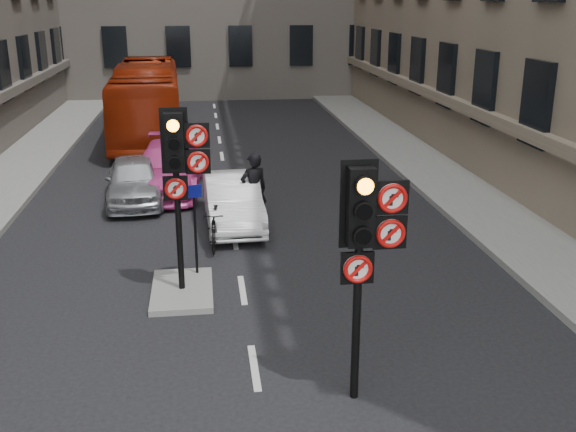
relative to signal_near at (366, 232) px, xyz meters
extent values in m
cube|color=gray|center=(5.71, 11.01, -2.50)|extent=(3.00, 50.00, 0.16)
cube|color=gray|center=(-2.69, 4.01, -2.52)|extent=(1.20, 2.00, 0.12)
cylinder|color=black|center=(-0.09, 0.01, -1.38)|extent=(0.12, 0.12, 2.40)
cube|color=black|center=(-0.09, 0.01, 0.37)|extent=(0.36, 0.28, 1.10)
cube|color=black|center=(-0.09, 0.14, 0.37)|extent=(0.52, 0.03, 1.25)
cylinder|color=orange|center=(-0.09, -0.24, 0.72)|extent=(0.22, 0.01, 0.22)
cylinder|color=black|center=(-0.09, -0.24, 0.37)|extent=(0.22, 0.01, 0.22)
cylinder|color=black|center=(-0.09, -0.24, 0.02)|extent=(0.22, 0.01, 0.22)
cube|color=black|center=(0.33, -0.01, 0.49)|extent=(0.47, 0.05, 0.47)
cylinder|color=white|center=(0.33, -0.05, 0.49)|extent=(0.41, 0.02, 0.41)
torus|color=#BF0C0A|center=(0.33, -0.07, 0.49)|extent=(0.41, 0.06, 0.41)
cube|color=#BF0C0A|center=(0.33, -0.07, 0.49)|extent=(0.25, 0.01, 0.25)
cube|color=black|center=(0.33, -0.01, -0.01)|extent=(0.47, 0.05, 0.47)
cylinder|color=white|center=(0.33, -0.05, -0.01)|extent=(0.41, 0.02, 0.41)
torus|color=#BF0C0A|center=(0.33, -0.07, -0.01)|extent=(0.41, 0.06, 0.41)
cube|color=#BF0C0A|center=(0.33, -0.07, -0.01)|extent=(0.25, 0.01, 0.25)
cube|color=black|center=(-0.11, -0.01, -0.51)|extent=(0.47, 0.05, 0.47)
cylinder|color=white|center=(-0.11, -0.05, -0.51)|extent=(0.41, 0.02, 0.41)
torus|color=#BF0C0A|center=(-0.11, -0.07, -0.51)|extent=(0.41, 0.06, 0.41)
cube|color=#BF0C0A|center=(-0.11, -0.07, -0.51)|extent=(0.25, 0.01, 0.25)
cylinder|color=black|center=(-2.69, 4.01, -1.26)|extent=(0.12, 0.12, 2.40)
cube|color=black|center=(-2.69, 4.01, 0.49)|extent=(0.36, 0.28, 1.10)
cube|color=black|center=(-2.69, 4.14, 0.49)|extent=(0.52, 0.03, 1.25)
cylinder|color=orange|center=(-2.69, 3.76, 0.84)|extent=(0.22, 0.02, 0.22)
cylinder|color=black|center=(-2.69, 3.76, 0.49)|extent=(0.22, 0.02, 0.22)
cylinder|color=black|center=(-2.69, 3.76, 0.14)|extent=(0.22, 0.02, 0.22)
cube|color=black|center=(-2.27, 3.99, 0.61)|extent=(0.47, 0.05, 0.47)
cylinder|color=white|center=(-2.27, 3.95, 0.61)|extent=(0.41, 0.02, 0.41)
torus|color=#BF0C0A|center=(-2.27, 3.93, 0.61)|extent=(0.41, 0.06, 0.41)
cube|color=#BF0C0A|center=(-2.27, 3.93, 0.61)|extent=(0.25, 0.02, 0.25)
cube|color=black|center=(-2.27, 3.99, 0.11)|extent=(0.47, 0.05, 0.47)
cylinder|color=white|center=(-2.27, 3.95, 0.11)|extent=(0.41, 0.02, 0.41)
torus|color=#BF0C0A|center=(-2.27, 3.93, 0.11)|extent=(0.41, 0.06, 0.41)
cube|color=#BF0C0A|center=(-2.27, 3.93, 0.11)|extent=(0.25, 0.02, 0.25)
cube|color=black|center=(-2.71, 3.99, -0.39)|extent=(0.47, 0.05, 0.47)
cylinder|color=white|center=(-2.71, 3.95, -0.39)|extent=(0.41, 0.02, 0.41)
torus|color=#BF0C0A|center=(-2.71, 3.93, -0.39)|extent=(0.41, 0.06, 0.41)
cube|color=#BF0C0A|center=(-2.71, 3.93, -0.39)|extent=(0.25, 0.02, 0.25)
imported|color=#A6A9AE|center=(-4.16, 10.53, -1.93)|extent=(1.83, 3.93, 1.30)
imported|color=white|center=(-1.46, 8.15, -1.94)|extent=(1.51, 3.94, 1.28)
imported|color=#D03D8D|center=(-3.24, 11.66, -1.88)|extent=(2.27, 4.98, 1.41)
imported|color=#95230A|center=(-4.40, 20.11, -1.07)|extent=(2.97, 10.97, 3.03)
imported|color=black|center=(-1.95, 6.54, -2.11)|extent=(0.63, 1.62, 0.95)
imported|color=black|center=(-0.93, 7.94, -1.62)|extent=(0.81, 0.65, 1.93)
cylinder|color=black|center=(-2.39, 4.76, -1.52)|extent=(0.06, 0.06, 1.88)
cube|color=navy|center=(-2.39, 4.71, -0.68)|extent=(0.33, 0.13, 0.26)
camera|label=1|loc=(-2.16, -8.45, 3.07)|focal=42.00mm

